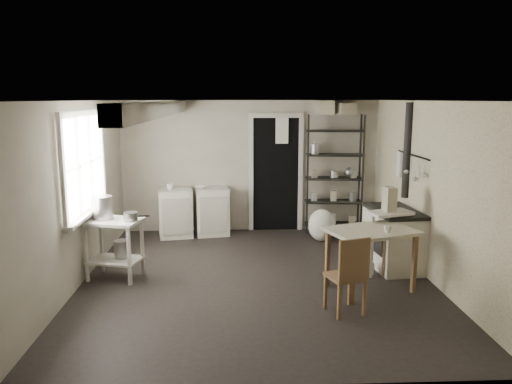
{
  "coord_description": "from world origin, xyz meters",
  "views": [
    {
      "loc": [
        -0.3,
        -6.22,
        2.32
      ],
      "look_at": [
        0.0,
        0.3,
        1.1
      ],
      "focal_mm": 35.0,
      "sensor_mm": 36.0,
      "label": 1
    }
  ],
  "objects_px": {
    "prep_table": "(115,249)",
    "shelf_rack": "(334,179)",
    "stockpot": "(102,207)",
    "flour_sack": "(322,227)",
    "chair": "(346,270)",
    "base_cabinets": "(194,209)",
    "work_table": "(370,260)",
    "stove": "(393,236)"
  },
  "relations": [
    {
      "from": "stockpot",
      "to": "shelf_rack",
      "type": "relative_size",
      "value": 0.14
    },
    {
      "from": "work_table",
      "to": "flour_sack",
      "type": "bearing_deg",
      "value": 95.65
    },
    {
      "from": "base_cabinets",
      "to": "work_table",
      "type": "bearing_deg",
      "value": -58.04
    },
    {
      "from": "stockpot",
      "to": "shelf_rack",
      "type": "distance_m",
      "value": 4.07
    },
    {
      "from": "stove",
      "to": "flour_sack",
      "type": "xyz_separation_m",
      "value": [
        -0.77,
        1.32,
        -0.2
      ]
    },
    {
      "from": "base_cabinets",
      "to": "stove",
      "type": "relative_size",
      "value": 1.2
    },
    {
      "from": "work_table",
      "to": "prep_table",
      "type": "bearing_deg",
      "value": 170.2
    },
    {
      "from": "work_table",
      "to": "stockpot",
      "type": "bearing_deg",
      "value": 169.57
    },
    {
      "from": "prep_table",
      "to": "shelf_rack",
      "type": "height_order",
      "value": "shelf_rack"
    },
    {
      "from": "base_cabinets",
      "to": "stockpot",
      "type": "bearing_deg",
      "value": -126.63
    },
    {
      "from": "prep_table",
      "to": "stove",
      "type": "distance_m",
      "value": 3.79
    },
    {
      "from": "flour_sack",
      "to": "stove",
      "type": "bearing_deg",
      "value": -59.77
    },
    {
      "from": "prep_table",
      "to": "work_table",
      "type": "bearing_deg",
      "value": -9.8
    },
    {
      "from": "stockpot",
      "to": "work_table",
      "type": "xyz_separation_m",
      "value": [
        3.37,
        -0.62,
        -0.56
      ]
    },
    {
      "from": "shelf_rack",
      "to": "flour_sack",
      "type": "relative_size",
      "value": 3.87
    },
    {
      "from": "base_cabinets",
      "to": "stove",
      "type": "xyz_separation_m",
      "value": [
        2.91,
        -1.78,
        -0.02
      ]
    },
    {
      "from": "base_cabinets",
      "to": "stove",
      "type": "bearing_deg",
      "value": -41.38
    },
    {
      "from": "shelf_rack",
      "to": "stove",
      "type": "bearing_deg",
      "value": -71.3
    },
    {
      "from": "shelf_rack",
      "to": "stove",
      "type": "relative_size",
      "value": 1.98
    },
    {
      "from": "shelf_rack",
      "to": "work_table",
      "type": "height_order",
      "value": "shelf_rack"
    },
    {
      "from": "prep_table",
      "to": "work_table",
      "type": "xyz_separation_m",
      "value": [
        3.22,
        -0.56,
        -0.02
      ]
    },
    {
      "from": "stockpot",
      "to": "base_cabinets",
      "type": "relative_size",
      "value": 0.23
    },
    {
      "from": "work_table",
      "to": "flour_sack",
      "type": "xyz_separation_m",
      "value": [
        -0.21,
        2.17,
        -0.14
      ]
    },
    {
      "from": "stockpot",
      "to": "stove",
      "type": "distance_m",
      "value": 3.96
    },
    {
      "from": "prep_table",
      "to": "shelf_rack",
      "type": "relative_size",
      "value": 0.38
    },
    {
      "from": "work_table",
      "to": "chair",
      "type": "xyz_separation_m",
      "value": [
        -0.45,
        -0.64,
        0.1
      ]
    },
    {
      "from": "base_cabinets",
      "to": "chair",
      "type": "xyz_separation_m",
      "value": [
        1.9,
        -3.27,
        0.02
      ]
    },
    {
      "from": "shelf_rack",
      "to": "chair",
      "type": "xyz_separation_m",
      "value": [
        -0.54,
        -3.4,
        -0.46
      ]
    },
    {
      "from": "chair",
      "to": "flour_sack",
      "type": "xyz_separation_m",
      "value": [
        0.24,
        2.8,
        -0.24
      ]
    },
    {
      "from": "base_cabinets",
      "to": "work_table",
      "type": "distance_m",
      "value": 3.53
    },
    {
      "from": "base_cabinets",
      "to": "shelf_rack",
      "type": "height_order",
      "value": "shelf_rack"
    },
    {
      "from": "shelf_rack",
      "to": "prep_table",
      "type": "bearing_deg",
      "value": -141.35
    },
    {
      "from": "stockpot",
      "to": "stove",
      "type": "relative_size",
      "value": 0.28
    },
    {
      "from": "stockpot",
      "to": "prep_table",
      "type": "bearing_deg",
      "value": -23.12
    },
    {
      "from": "stockpot",
      "to": "shelf_rack",
      "type": "bearing_deg",
      "value": 31.71
    },
    {
      "from": "chair",
      "to": "stockpot",
      "type": "bearing_deg",
      "value": 139.42
    },
    {
      "from": "flour_sack",
      "to": "chair",
      "type": "bearing_deg",
      "value": -94.84
    },
    {
      "from": "stove",
      "to": "chair",
      "type": "distance_m",
      "value": 1.8
    },
    {
      "from": "stockpot",
      "to": "chair",
      "type": "relative_size",
      "value": 0.33
    },
    {
      "from": "shelf_rack",
      "to": "work_table",
      "type": "relative_size",
      "value": 2.04
    },
    {
      "from": "stove",
      "to": "shelf_rack",
      "type": "bearing_deg",
      "value": 99.17
    },
    {
      "from": "stockpot",
      "to": "shelf_rack",
      "type": "xyz_separation_m",
      "value": [
        3.46,
        2.14,
        0.01
      ]
    }
  ]
}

